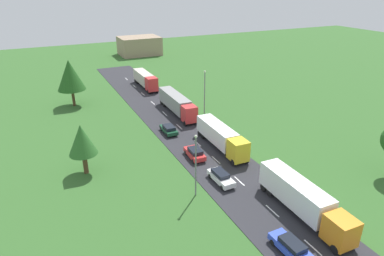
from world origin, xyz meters
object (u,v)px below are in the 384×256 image
lamppost_second (196,163)px  tree_oak (70,75)px  truck_third (177,103)px  car_second (291,246)px  tree_maple (82,140)px  car_fourth (195,153)px  truck_fourth (145,79)px  distant_building (139,46)px  truck_lead (303,198)px  car_fifth (169,129)px  lamppost_third (205,93)px  car_third (221,177)px  truck_second (221,136)px

lamppost_second → tree_oak: 40.90m
truck_third → car_second: size_ratio=3.05×
tree_oak → tree_maple: (-2.37, -28.76, -1.54)m
car_fourth → lamppost_second: size_ratio=0.54×
truck_fourth → distant_building: distant_building is taller
truck_lead → tree_maple: size_ratio=1.86×
truck_third → car_fifth: bearing=-121.5°
lamppost_third → truck_fourth: bearing=98.8°
truck_lead → car_fifth: (-5.15, 26.73, -1.37)m
car_fourth → car_fifth: size_ratio=1.01×
car_third → car_second: bearing=-90.8°
distant_building → truck_fourth: bearing=-105.4°
car_fifth → lamppost_second: lamppost_second is taller
truck_lead → truck_fourth: bearing=90.2°
car_third → tree_oak: (-12.98, 38.80, 5.66)m
lamppost_second → tree_oak: bearing=102.5°
car_fourth → distant_building: 77.66m
truck_second → tree_maple: (-20.26, 1.52, 2.90)m
truck_lead → truck_third: (-0.16, 34.88, -0.03)m
truck_fourth → car_third: truck_fourth is taller
tree_maple → truck_third: bearing=37.4°
lamppost_second → car_fifth: bearing=78.2°
lamppost_second → distant_building: 86.78m
truck_second → lamppost_second: size_ratio=1.55×
truck_third → distant_building: size_ratio=1.03×
truck_second → distant_building: size_ratio=0.93×
truck_fourth → tree_maple: size_ratio=1.68×
tree_maple → car_fifth: bearing=25.5°
lamppost_second → truck_lead: bearing=-43.2°
truck_third → tree_oak: tree_oak is taller
lamppost_second → lamppost_third: bearing=60.3°
truck_second → car_fifth: bearing=121.1°
truck_fourth → car_fourth: (-4.81, -37.46, -1.22)m
car_second → tree_oak: 54.32m
car_second → car_fifth: (-0.15, 30.89, -0.05)m
car_third → truck_third: bearing=79.6°
car_third → distant_building: distant_building is taller
car_fifth → lamppost_third: bearing=22.9°
truck_fourth → lamppost_second: (-8.81, -45.94, 2.46)m
car_fifth → lamppost_second: 19.06m
truck_lead → car_fourth: 17.68m
truck_lead → distant_building: bearing=83.6°
truck_third → lamppost_third: lamppost_third is taller
car_second → tree_maple: tree_maple is taller
truck_lead → truck_fourth: 54.38m
lamppost_third → tree_oak: size_ratio=0.96×
lamppost_second → distant_building: (19.46, 84.55, -1.49)m
truck_second → car_fourth: bearing=-167.4°
truck_lead → truck_fourth: truck_lead is taller
tree_oak → lamppost_third: bearing=-40.0°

